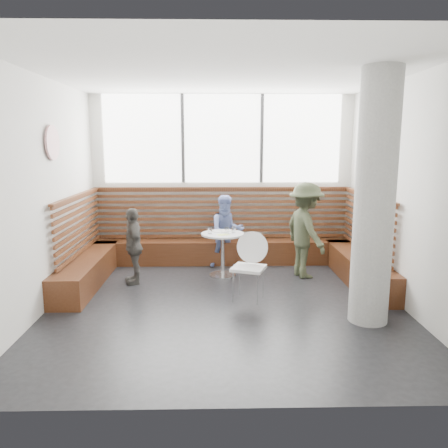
{
  "coord_description": "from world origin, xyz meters",
  "views": [
    {
      "loc": [
        -0.15,
        -5.97,
        2.3
      ],
      "look_at": [
        0.0,
        1.0,
        1.0
      ],
      "focal_mm": 35.0,
      "sensor_mm": 36.0,
      "label": 1
    }
  ],
  "objects_px": {
    "cafe_chair": "(248,260)",
    "child_back": "(227,231)",
    "cafe_table": "(223,245)",
    "child_left": "(133,246)",
    "adult_man": "(306,230)",
    "concrete_column": "(375,200)"
  },
  "relations": [
    {
      "from": "cafe_table",
      "to": "child_left",
      "type": "bearing_deg",
      "value": -166.84
    },
    {
      "from": "concrete_column",
      "to": "child_left",
      "type": "relative_size",
      "value": 2.54
    },
    {
      "from": "child_left",
      "to": "cafe_chair",
      "type": "bearing_deg",
      "value": 50.54
    },
    {
      "from": "concrete_column",
      "to": "adult_man",
      "type": "bearing_deg",
      "value": 102.75
    },
    {
      "from": "cafe_chair",
      "to": "child_back",
      "type": "bearing_deg",
      "value": 119.4
    },
    {
      "from": "child_back",
      "to": "adult_man",
      "type": "bearing_deg",
      "value": -37.68
    },
    {
      "from": "child_back",
      "to": "child_left",
      "type": "height_order",
      "value": "child_back"
    },
    {
      "from": "cafe_chair",
      "to": "child_back",
      "type": "height_order",
      "value": "child_back"
    },
    {
      "from": "concrete_column",
      "to": "child_left",
      "type": "bearing_deg",
      "value": 153.59
    },
    {
      "from": "cafe_chair",
      "to": "adult_man",
      "type": "height_order",
      "value": "adult_man"
    },
    {
      "from": "concrete_column",
      "to": "child_left",
      "type": "xyz_separation_m",
      "value": [
        -3.34,
        1.66,
        -0.97
      ]
    },
    {
      "from": "adult_man",
      "to": "child_left",
      "type": "xyz_separation_m",
      "value": [
        -2.9,
        -0.28,
        -0.19
      ]
    },
    {
      "from": "cafe_table",
      "to": "adult_man",
      "type": "xyz_separation_m",
      "value": [
        1.42,
        -0.07,
        0.28
      ]
    },
    {
      "from": "child_left",
      "to": "cafe_table",
      "type": "bearing_deg",
      "value": 86.84
    },
    {
      "from": "cafe_table",
      "to": "cafe_chair",
      "type": "height_order",
      "value": "cafe_chair"
    },
    {
      "from": "cafe_chair",
      "to": "child_left",
      "type": "distance_m",
      "value": 2.0
    },
    {
      "from": "adult_man",
      "to": "concrete_column",
      "type": "bearing_deg",
      "value": 174.96
    },
    {
      "from": "cafe_table",
      "to": "child_left",
      "type": "relative_size",
      "value": 0.61
    },
    {
      "from": "cafe_table",
      "to": "child_back",
      "type": "bearing_deg",
      "value": 81.68
    },
    {
      "from": "adult_man",
      "to": "child_left",
      "type": "distance_m",
      "value": 2.92
    },
    {
      "from": "child_back",
      "to": "child_left",
      "type": "relative_size",
      "value": 1.07
    },
    {
      "from": "child_back",
      "to": "child_left",
      "type": "bearing_deg",
      "value": -161.01
    }
  ]
}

